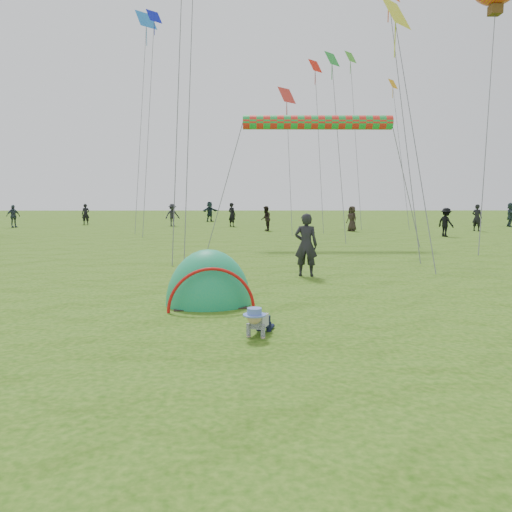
{
  "coord_description": "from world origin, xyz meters",
  "views": [
    {
      "loc": [
        -0.3,
        -8.24,
        2.25
      ],
      "look_at": [
        -0.17,
        2.12,
        1.0
      ],
      "focal_mm": 35.0,
      "sensor_mm": 36.0,
      "label": 1
    }
  ],
  "objects": [
    {
      "name": "crowd_person_0",
      "position": [
        -13.22,
        31.35,
        0.82
      ],
      "size": [
        0.64,
        0.45,
        1.64
      ],
      "primitive_type": "imported",
      "rotation": [
        0.0,
        0.0,
        0.1
      ],
      "color": "black",
      "rests_on": "ground"
    },
    {
      "name": "popup_tent",
      "position": [
        -1.16,
        2.01,
        0.0
      ],
      "size": [
        2.0,
        1.74,
        2.31
      ],
      "primitive_type": "ellipsoid",
      "rotation": [
        0.0,
        0.0,
        0.16
      ],
      "color": "#0F976B",
      "rests_on": "ground"
    },
    {
      "name": "crawling_toddler",
      "position": [
        -0.17,
        -0.38,
        0.25
      ],
      "size": [
        0.66,
        0.78,
        0.51
      ],
      "primitive_type": null,
      "rotation": [
        0.0,
        0.0,
        -0.33
      ],
      "color": "black",
      "rests_on": "ground"
    },
    {
      "name": "crowd_person_8",
      "position": [
        -17.26,
        27.82,
        0.81
      ],
      "size": [
        0.94,
        0.97,
        1.62
      ],
      "primitive_type": "imported",
      "rotation": [
        0.0,
        0.0,
        0.83
      ],
      "color": "#323D4B",
      "rests_on": "ground"
    },
    {
      "name": "standing_adult",
      "position": [
        1.29,
        5.67,
        0.89
      ],
      "size": [
        0.73,
        0.56,
        1.77
      ],
      "primitive_type": "imported",
      "rotation": [
        0.0,
        0.0,
        2.91
      ],
      "color": "black",
      "rests_on": "ground"
    },
    {
      "name": "ground",
      "position": [
        0.0,
        0.0,
        0.0
      ],
      "size": [
        140.0,
        140.0,
        0.0
      ],
      "primitive_type": "plane",
      "color": "#204C0B"
    },
    {
      "name": "diamond_kite_4",
      "position": [
        -6.15,
        24.06,
        13.24
      ],
      "size": [
        0.95,
        0.95,
        0.77
      ],
      "primitive_type": "plane",
      "rotation": [
        1.05,
        0.0,
        0.79
      ],
      "color": "#0C16B6"
    },
    {
      "name": "diamond_kite_6",
      "position": [
        2.12,
        24.81,
        8.69
      ],
      "size": [
        1.25,
        1.25,
        1.02
      ],
      "primitive_type": "plane",
      "rotation": [
        1.05,
        0.0,
        0.79
      ],
      "color": "red"
    },
    {
      "name": "crowd_person_3",
      "position": [
        -6.07,
        29.29,
        0.84
      ],
      "size": [
        1.24,
        1.02,
        1.67
      ],
      "primitive_type": "imported",
      "rotation": [
        0.0,
        0.0,
        0.43
      ],
      "color": "#24242C",
      "rests_on": "ground"
    },
    {
      "name": "crowd_person_4",
      "position": [
        6.28,
        23.7,
        0.81
      ],
      "size": [
        0.87,
        0.94,
        1.61
      ],
      "primitive_type": "imported",
      "rotation": [
        0.0,
        0.0,
        5.31
      ],
      "color": "black",
      "rests_on": "ground"
    },
    {
      "name": "crowd_person_5",
      "position": [
        -3.81,
        36.08,
        0.88
      ],
      "size": [
        1.59,
        1.44,
        1.76
      ],
      "primitive_type": "imported",
      "rotation": [
        0.0,
        0.0,
        0.69
      ],
      "color": "#19282F",
      "rests_on": "ground"
    },
    {
      "name": "diamond_kite_3",
      "position": [
        7.17,
        29.79,
        12.41
      ],
      "size": [
        1.02,
        1.02,
        0.83
      ],
      "primitive_type": "plane",
      "rotation": [
        1.05,
        0.0,
        0.79
      ],
      "color": "green"
    },
    {
      "name": "diamond_kite_8",
      "position": [
        5.1,
        10.94,
        8.95
      ],
      "size": [
        1.35,
        1.35,
        1.1
      ],
      "primitive_type": "plane",
      "rotation": [
        1.05,
        0.0,
        0.79
      ],
      "color": "yellow"
    },
    {
      "name": "crowd_person_11",
      "position": [
        18.86,
        28.12,
        0.89
      ],
      "size": [
        0.83,
        1.72,
        1.78
      ],
      "primitive_type": "imported",
      "rotation": [
        0.0,
        0.0,
        1.38
      ],
      "color": "#2B3D43",
      "rests_on": "ground"
    },
    {
      "name": "diamond_kite_0",
      "position": [
        4.18,
        26.72,
        11.0
      ],
      "size": [
        1.04,
        1.04,
        0.85
      ],
      "primitive_type": "plane",
      "rotation": [
        1.05,
        0.0,
        0.79
      ],
      "color": "red"
    },
    {
      "name": "crowd_person_6",
      "position": [
        -1.59,
        28.62,
        0.88
      ],
      "size": [
        0.76,
        0.74,
        1.76
      ],
      "primitive_type": "imported",
      "rotation": [
        0.0,
        0.0,
        2.42
      ],
      "color": "black",
      "rests_on": "ground"
    },
    {
      "name": "diamond_kite_10",
      "position": [
        -7.08,
        26.27,
        13.77
      ],
      "size": [
        1.38,
        1.38,
        1.12
      ],
      "primitive_type": "plane",
      "rotation": [
        1.05,
        0.0,
        0.79
      ],
      "color": "blue"
    },
    {
      "name": "rainbow_tube_kite",
      "position": [
        2.8,
        14.94,
        5.57
      ],
      "size": [
        6.78,
        0.64,
        0.64
      ],
      "primitive_type": "cylinder",
      "rotation": [
        0.0,
        1.57,
        0.0
      ],
      "color": "red"
    },
    {
      "name": "crowd_person_13",
      "position": [
        0.76,
        23.92,
        0.8
      ],
      "size": [
        0.68,
        0.83,
        1.6
      ],
      "primitive_type": "imported",
      "rotation": [
        0.0,
        0.0,
        4.62
      ],
      "color": "black",
      "rests_on": "ground"
    },
    {
      "name": "diamond_kite_9",
      "position": [
        4.22,
        19.93,
        9.67
      ],
      "size": [
        0.93,
        0.93,
        0.76
      ],
      "primitive_type": "plane",
      "rotation": [
        1.05,
        0.0,
        0.79
      ],
      "color": "green"
    },
    {
      "name": "crowd_person_12",
      "position": [
        14.38,
        23.73,
        0.86
      ],
      "size": [
        0.73,
        0.75,
        1.73
      ],
      "primitive_type": "imported",
      "rotation": [
        0.0,
        0.0,
        2.29
      ],
      "color": "black",
      "rests_on": "ground"
    },
    {
      "name": "crowd_person_9",
      "position": [
        10.63,
        19.32,
        0.8
      ],
      "size": [
        0.96,
        1.18,
        1.6
      ],
      "primitive_type": "imported",
      "rotation": [
        0.0,
        0.0,
        1.99
      ],
      "color": "black",
      "rests_on": "ground"
    },
    {
      "name": "diamond_kite_2",
      "position": [
        10.3,
        29.56,
        10.45
      ],
      "size": [
        0.87,
        0.87,
        0.71
      ],
      "primitive_type": "plane",
      "rotation": [
        1.05,
        0.0,
        0.79
      ],
      "color": "orange"
    }
  ]
}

